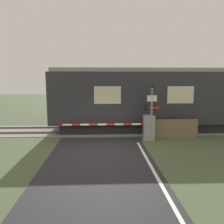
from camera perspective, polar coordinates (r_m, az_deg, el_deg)
ground_plane at (r=10.58m, az=-3.14°, el=-9.73°), size 80.00×80.00×0.00m
track_bed at (r=14.38m, az=-2.96°, el=-4.71°), size 36.00×3.20×0.13m
train at (r=14.78m, az=15.57°, el=3.27°), size 15.58×2.80×3.99m
crossing_barrier at (r=12.14m, az=8.10°, el=-3.93°), size 5.09×0.44×1.37m
signal_post at (r=12.01m, az=10.32°, el=0.91°), size 0.88×0.26×3.07m
roadside_fence at (r=12.75m, az=15.08°, el=-4.29°), size 3.08×0.06×1.10m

